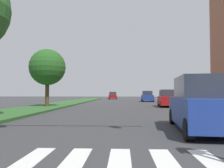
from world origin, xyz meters
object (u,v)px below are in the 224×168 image
at_px(suv_crossing, 203,105).
at_px(sedan_far_horizon, 113,96).
at_px(tree_far, 47,67).
at_px(sedan_distant, 147,97).
at_px(sedan_midblock, 168,99).

height_order(suv_crossing, sedan_far_horizon, suv_crossing).
bearing_deg(sedan_far_horizon, tree_far, -98.21).
bearing_deg(suv_crossing, tree_far, 128.14).
relative_size(sedan_distant, sedan_far_horizon, 1.01).
xyz_separation_m(tree_far, sedan_far_horizon, (4.69, 32.52, -2.99)).
height_order(tree_far, suv_crossing, tree_far).
distance_m(suv_crossing, sedan_midblock, 14.88).
bearing_deg(sedan_far_horizon, sedan_distant, -68.22).
xyz_separation_m(suv_crossing, sedan_far_horizon, (-5.28, 45.22, -0.15)).
bearing_deg(tree_far, sedan_distant, 56.48).
xyz_separation_m(tree_far, sedan_midblock, (11.58, 2.09, -2.98)).
bearing_deg(sedan_midblock, sedan_distant, 92.14).
bearing_deg(sedan_distant, suv_crossing, -92.07).
xyz_separation_m(tree_far, sedan_distant, (11.03, 16.66, -2.97)).
bearing_deg(sedan_midblock, suv_crossing, -96.20).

